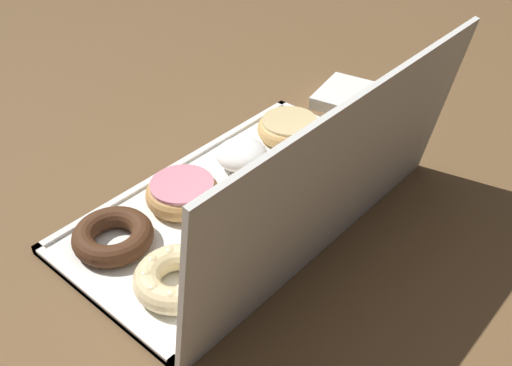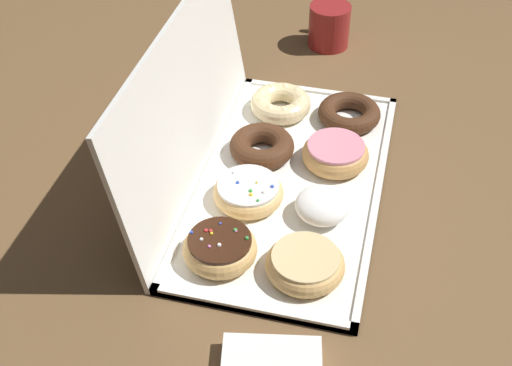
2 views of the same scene
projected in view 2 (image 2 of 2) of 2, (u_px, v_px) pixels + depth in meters
ground_plane at (291, 186)px, 1.19m from camera, size 3.00×3.00×0.00m
donut_box at (291, 184)px, 1.18m from camera, size 0.57×0.30×0.01m
box_lid_open at (187, 104)px, 1.13m from camera, size 0.57×0.05×0.28m
glazed_ring_donut_0 at (305, 264)px, 1.02m from camera, size 0.12×0.12×0.04m
powdered_filled_donut_1 at (322, 205)px, 1.10m from camera, size 0.09×0.09×0.05m
pink_frosted_donut_2 at (335, 154)px, 1.20m from camera, size 0.12×0.12×0.04m
chocolate_cake_ring_donut_3 at (349, 113)px, 1.30m from camera, size 0.12×0.12×0.03m
sprinkle_donut_4 at (220, 248)px, 1.04m from camera, size 0.11×0.11×0.04m
sprinkle_donut_5 at (248, 192)px, 1.14m from camera, size 0.12×0.12×0.04m
chocolate_cake_ring_donut_6 at (262, 146)px, 1.22m from camera, size 0.11×0.11×0.04m
cruller_donut_7 at (281, 103)px, 1.32m from camera, size 0.12×0.12×0.04m
coffee_mug at (330, 24)px, 1.51m from camera, size 0.11×0.09×0.09m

